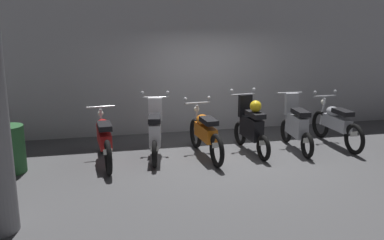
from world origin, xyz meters
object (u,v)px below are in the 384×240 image
at_px(motorbike_slot_3, 251,126).
at_px(motorbike_slot_5, 336,123).
at_px(motorbike_slot_2, 205,133).
at_px(motorbike_slot_1, 155,132).
at_px(motorbike_slot_0, 104,139).
at_px(motorbike_slot_4, 296,125).
at_px(trash_bin, 10,149).

bearing_deg(motorbike_slot_3, motorbike_slot_5, 1.90).
bearing_deg(motorbike_slot_3, motorbike_slot_2, -176.19).
relative_size(motorbike_slot_1, motorbike_slot_5, 0.86).
height_order(motorbike_slot_0, motorbike_slot_3, motorbike_slot_3).
relative_size(motorbike_slot_0, motorbike_slot_1, 1.17).
bearing_deg(motorbike_slot_0, motorbike_slot_3, 0.70).
bearing_deg(motorbike_slot_4, motorbike_slot_3, 178.86).
height_order(motorbike_slot_1, motorbike_slot_5, motorbike_slot_1).
relative_size(motorbike_slot_5, trash_bin, 2.22).
bearing_deg(motorbike_slot_1, motorbike_slot_4, -2.27).
distance_m(motorbike_slot_0, trash_bin, 1.70).
bearing_deg(motorbike_slot_5, motorbike_slot_1, 179.54).
bearing_deg(trash_bin, motorbike_slot_5, 2.12).
distance_m(motorbike_slot_0, motorbike_slot_5, 5.03).
height_order(motorbike_slot_2, motorbike_slot_3, motorbike_slot_3).
bearing_deg(trash_bin, motorbike_slot_3, 2.22).
relative_size(motorbike_slot_1, motorbike_slot_2, 0.86).
relative_size(motorbike_slot_2, motorbike_slot_5, 1.00).
distance_m(motorbike_slot_3, motorbike_slot_4, 1.01).
height_order(motorbike_slot_0, trash_bin, motorbike_slot_0).
height_order(motorbike_slot_0, motorbike_slot_1, motorbike_slot_1).
height_order(motorbike_slot_0, motorbike_slot_5, motorbike_slot_5).
distance_m(motorbike_slot_1, motorbike_slot_3, 2.01).
relative_size(motorbike_slot_2, motorbike_slot_4, 1.16).
height_order(motorbike_slot_4, trash_bin, motorbike_slot_4).
distance_m(motorbike_slot_0, motorbike_slot_4, 4.03).
bearing_deg(motorbike_slot_2, motorbike_slot_1, 170.54).
xyz_separation_m(motorbike_slot_1, motorbike_slot_2, (1.00, -0.17, -0.04)).
bearing_deg(motorbike_slot_3, motorbike_slot_1, 177.17).
bearing_deg(motorbike_slot_0, motorbike_slot_2, -0.86).
bearing_deg(motorbike_slot_2, trash_bin, -178.21).
bearing_deg(motorbike_slot_5, trash_bin, -177.88).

